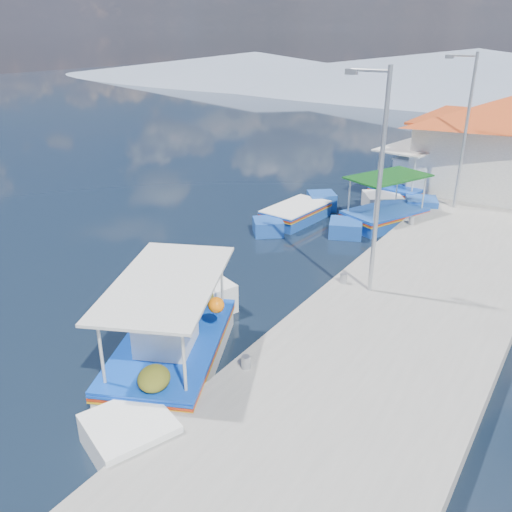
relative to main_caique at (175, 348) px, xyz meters
The scene contains 9 objects.
ground 3.80m from the main_caique, 121.13° to the left, with size 160.00×160.00×0.00m, color black.
quay 10.04m from the main_caique, 66.81° to the left, with size 5.00×44.00×0.50m, color gray.
bollards 8.68m from the main_caique, 77.68° to the left, with size 0.20×17.20×0.30m.
main_caique is the anchor object (origin of this frame).
caique_green_canopy 12.02m from the main_caique, 87.50° to the left, with size 3.24×5.53×2.24m.
caique_blue_hull 10.80m from the main_caique, 104.21° to the left, with size 1.88×5.38×0.96m.
caique_far 16.46m from the main_caique, 89.43° to the left, with size 3.00×7.43×2.64m.
lamp_post_near 6.73m from the main_caique, 63.91° to the left, with size 1.21×0.14×6.00m.
lamp_post_far 14.84m from the main_caique, 79.80° to the left, with size 1.21×0.14×6.00m.
Camera 1 is at (9.28, -10.89, 7.30)m, focal length 37.17 mm.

